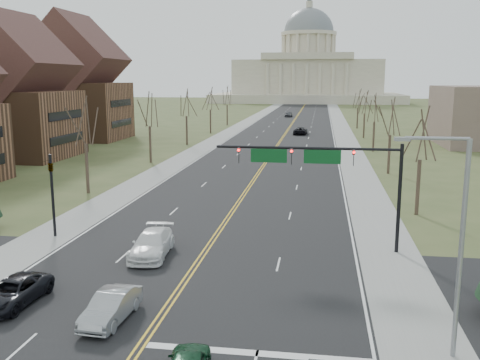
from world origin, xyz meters
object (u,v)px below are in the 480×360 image
(signal_mast, at_px, (321,164))
(street_light, at_px, (455,234))
(car_sb_inner_lead, at_px, (111,307))
(car_far_sb, at_px, (289,114))
(signal_left, at_px, (52,186))
(car_far_nb, at_px, (300,131))
(car_sb_outer_lead, at_px, (13,292))
(car_sb_inner_second, at_px, (152,244))

(signal_mast, height_order, street_light, street_light)
(car_sb_inner_lead, distance_m, car_far_sb, 138.21)
(signal_left, distance_m, car_sb_inner_lead, 15.89)
(car_far_nb, bearing_deg, car_far_sb, -80.35)
(signal_left, distance_m, car_sb_outer_lead, 12.46)
(car_sb_inner_lead, relative_size, car_far_nb, 0.77)
(car_sb_inner_second, height_order, car_far_sb, car_far_sb)
(signal_mast, distance_m, car_far_sb, 126.19)
(street_light, distance_m, car_sb_inner_lead, 15.60)
(street_light, bearing_deg, car_sb_inner_lead, 176.16)
(car_sb_outer_lead, bearing_deg, street_light, -2.70)
(car_sb_inner_lead, bearing_deg, street_light, -0.32)
(street_light, height_order, car_sb_outer_lead, street_light)
(car_sb_inner_lead, relative_size, car_far_sb, 0.90)
(car_sb_inner_lead, bearing_deg, car_sb_outer_lead, 173.38)
(street_light, xyz_separation_m, car_sb_inner_second, (-15.93, 10.37, -4.42))
(signal_left, bearing_deg, street_light, -29.12)
(street_light, relative_size, car_far_nb, 1.65)
(signal_mast, distance_m, signal_left, 19.06)
(signal_left, distance_m, car_far_sb, 126.07)
(street_light, xyz_separation_m, car_sb_outer_lead, (-20.52, 2.01, -4.55))
(car_sb_outer_lead, relative_size, car_far_nb, 0.87)
(signal_mast, bearing_deg, car_far_nb, 93.25)
(signal_left, bearing_deg, car_sb_inner_lead, -53.23)
(street_light, height_order, car_far_sb, street_light)
(signal_mast, distance_m, car_far_nb, 75.47)
(street_light, distance_m, car_sb_outer_lead, 21.12)
(street_light, height_order, car_sb_inner_second, street_light)
(car_far_nb, distance_m, car_far_sb, 50.83)
(car_sb_outer_lead, bearing_deg, car_sb_inner_lead, -7.26)
(street_light, distance_m, car_sb_inner_second, 19.52)
(car_far_nb, xyz_separation_m, car_far_sb, (-5.59, 50.52, 0.04))
(car_sb_inner_second, bearing_deg, car_sb_inner_lead, -88.36)
(signal_left, bearing_deg, signal_mast, -0.00)
(car_sb_inner_lead, height_order, car_sb_outer_lead, car_sb_inner_lead)
(car_sb_inner_second, bearing_deg, car_sb_outer_lead, -123.42)
(street_light, xyz_separation_m, car_far_sb, (-15.15, 139.21, -4.41))
(car_far_sb, bearing_deg, signal_mast, -80.52)
(car_sb_outer_lead, relative_size, car_sb_inner_second, 0.88)
(signal_mast, xyz_separation_m, car_sb_outer_lead, (-15.23, -11.49, -5.09))
(signal_left, height_order, car_sb_inner_lead, signal_left)
(signal_left, height_order, car_sb_outer_lead, signal_left)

